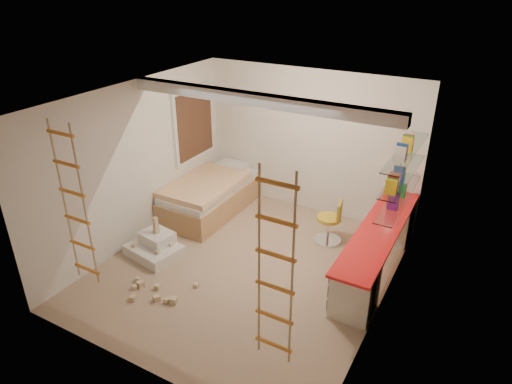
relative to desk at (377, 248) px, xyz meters
The scene contains 15 objects.
floor 1.96m from the desk, 153.35° to the right, with size 4.50×4.50×0.00m, color tan.
ceiling_beam 2.78m from the desk, 161.89° to the right, with size 4.00×0.18×0.16m, color white.
window_frame 3.91m from the desk, behind, with size 0.06×1.15×1.35m, color white.
window_blind 3.88m from the desk, behind, with size 0.02×1.00×1.20m, color #4C2D1E.
rope_ladder_left 4.18m from the desk, 139.59° to the right, with size 0.41×0.04×2.13m, color orange, non-canonical shape.
rope_ladder_right 2.86m from the desk, 98.00° to the right, with size 0.41×0.04×2.13m, color orange, non-canonical shape.
waste_bin 1.18m from the desk, 88.36° to the right, with size 0.27×0.27×0.34m, color white.
desk is the anchor object (origin of this frame).
shelves 1.14m from the desk, 60.31° to the left, with size 0.25×1.80×0.71m.
bed 3.22m from the desk, behind, with size 1.02×2.00×0.69m.
task_lamp 1.21m from the desk, 92.80° to the left, with size 0.14×0.36×0.57m.
swivel_chair 1.00m from the desk, 153.94° to the left, with size 0.51×0.51×0.76m.
play_platform 3.41m from the desk, 158.45° to the right, with size 0.89×0.74×0.35m.
toy_blocks 3.26m from the desk, 148.31° to the right, with size 1.35×1.18×0.62m.
books 1.27m from the desk, 60.31° to the left, with size 0.14×0.70×0.92m.
Camera 1 is at (2.90, -4.91, 4.07)m, focal length 32.00 mm.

